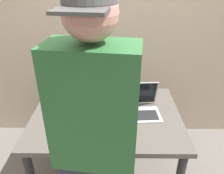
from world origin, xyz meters
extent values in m
cube|color=#56514C|center=(0.00, 0.00, 0.71)|extent=(1.20, 0.88, 0.04)
cylinder|color=#2D2D30|center=(-0.54, 0.38, 0.34)|extent=(0.06, 0.06, 0.69)
cylinder|color=#2D2D30|center=(0.54, 0.38, 0.34)|extent=(0.06, 0.06, 0.69)
cube|color=#B7BABC|center=(0.28, -0.02, 0.73)|extent=(0.33, 0.24, 0.01)
cube|color=#232326|center=(0.28, -0.04, 0.74)|extent=(0.28, 0.15, 0.00)
cube|color=#B7BABC|center=(0.27, 0.13, 0.85)|extent=(0.32, 0.09, 0.23)
cube|color=black|center=(0.27, 0.12, 0.85)|extent=(0.30, 0.08, 0.21)
cylinder|color=#333333|center=(-0.17, 0.18, 0.84)|extent=(0.06, 0.06, 0.22)
cone|color=#333333|center=(-0.17, 0.18, 0.95)|extent=(0.06, 0.06, 0.02)
cylinder|color=#333333|center=(-0.17, 0.18, 1.01)|extent=(0.03, 0.03, 0.08)
cylinder|color=#BFB74C|center=(-0.17, 0.18, 1.06)|extent=(0.03, 0.03, 0.01)
cylinder|color=gray|center=(-0.17, 0.18, 0.85)|extent=(0.06, 0.06, 0.08)
cylinder|color=brown|center=(-0.12, 0.02, 0.83)|extent=(0.06, 0.06, 0.21)
cone|color=brown|center=(-0.12, 0.02, 0.95)|extent=(0.06, 0.06, 0.02)
cylinder|color=brown|center=(-0.12, 0.02, 0.99)|extent=(0.03, 0.03, 0.06)
cylinder|color=#BFB74C|center=(-0.12, 0.02, 1.03)|extent=(0.03, 0.03, 0.01)
cylinder|color=#7C9D6B|center=(-0.12, 0.02, 0.84)|extent=(0.06, 0.06, 0.07)
cylinder|color=#472B14|center=(-0.25, 0.03, 0.81)|extent=(0.06, 0.06, 0.16)
cone|color=#472B14|center=(-0.25, 0.03, 0.90)|extent=(0.06, 0.06, 0.02)
cylinder|color=#472B14|center=(-0.25, 0.03, 0.94)|extent=(0.03, 0.03, 0.07)
cylinder|color=#BFB74C|center=(-0.25, 0.03, 0.98)|extent=(0.03, 0.03, 0.01)
cylinder|color=teal|center=(-0.25, 0.03, 0.82)|extent=(0.06, 0.06, 0.06)
cube|color=#2D6B38|center=(-0.03, -0.64, 1.21)|extent=(0.43, 0.26, 0.61)
sphere|color=tan|center=(-0.03, -0.64, 1.63)|extent=(0.22, 0.22, 0.22)
sphere|color=#4C4C4C|center=(-0.03, -0.64, 1.67)|extent=(0.21, 0.21, 0.21)
cube|color=#4C4C4C|center=(-0.05, -0.77, 1.65)|extent=(0.19, 0.14, 0.01)
cylinder|color=#19598C|center=(-0.34, -0.19, 0.77)|extent=(0.08, 0.08, 0.09)
torus|color=#19598C|center=(-0.30, -0.19, 0.78)|extent=(0.06, 0.01, 0.06)
cube|color=tan|center=(0.00, 0.77, 1.30)|extent=(6.00, 0.10, 2.60)
camera|label=1|loc=(0.06, -1.49, 1.77)|focal=35.47mm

